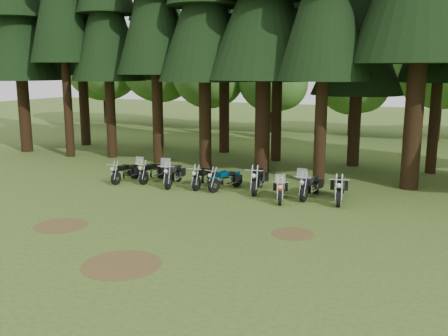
{
  "coord_description": "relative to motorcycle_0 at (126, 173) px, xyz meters",
  "views": [
    {
      "loc": [
        8.97,
        -14.54,
        5.28
      ],
      "look_at": [
        -0.05,
        5.0,
        1.0
      ],
      "focal_mm": 40.0,
      "sensor_mm": 36.0,
      "label": 1
    }
  ],
  "objects": [
    {
      "name": "ground",
      "position": [
        5.01,
        -4.57,
        -0.42
      ],
      "size": [
        120.0,
        120.0,
        0.0
      ],
      "primitive_type": "plane",
      "color": "#3B551F",
      "rests_on": "ground"
    },
    {
      "name": "pine_back_1",
      "position": [
        -4.24,
        9.77,
        9.29
      ],
      "size": [
        4.52,
        4.52,
        16.22
      ],
      "color": "black",
      "rests_on": "ground"
    },
    {
      "name": "pine_back_4",
      "position": [
        9.05,
        8.68,
        7.83
      ],
      "size": [
        4.94,
        4.94,
        13.78
      ],
      "color": "black",
      "rests_on": "ground"
    },
    {
      "name": "decid_0",
      "position": [
        -17.08,
        20.69,
        5.48
      ],
      "size": [
        8.0,
        7.78,
        10.0
      ],
      "color": "black",
      "rests_on": "ground"
    },
    {
      "name": "decid_1",
      "position": [
        -10.97,
        21.19,
        5.41
      ],
      "size": [
        7.91,
        7.69,
        9.88
      ],
      "color": "black",
      "rests_on": "ground"
    },
    {
      "name": "decid_2",
      "position": [
        -5.42,
        20.21,
        4.53
      ],
      "size": [
        6.72,
        6.53,
        8.4
      ],
      "color": "black",
      "rests_on": "ground"
    },
    {
      "name": "decid_3",
      "position": [
        0.3,
        20.56,
        4.09
      ],
      "size": [
        6.12,
        5.95,
        7.65
      ],
      "color": "black",
      "rests_on": "ground"
    },
    {
      "name": "decid_4",
      "position": [
        6.59,
        21.75,
        3.95
      ],
      "size": [
        5.93,
        5.76,
        7.41
      ],
      "color": "black",
      "rests_on": "ground"
    },
    {
      "name": "dirt_patch_0",
      "position": [
        2.01,
        -6.57,
        -0.42
      ],
      "size": [
        1.8,
        1.8,
        0.01
      ],
      "primitive_type": "cylinder",
      "color": "#4C3D1E",
      "rests_on": "ground"
    },
    {
      "name": "dirt_patch_1",
      "position": [
        9.51,
        -4.07,
        -0.42
      ],
      "size": [
        1.4,
        1.4,
        0.01
      ],
      "primitive_type": "cylinder",
      "color": "#4C3D1E",
      "rests_on": "ground"
    },
    {
      "name": "dirt_patch_2",
      "position": [
        6.01,
        -8.57,
        -0.42
      ],
      "size": [
        2.2,
        2.2,
        0.01
      ],
      "primitive_type": "cylinder",
      "color": "#4C3D1E",
      "rests_on": "ground"
    },
    {
      "name": "motorcycle_0",
      "position": [
        0.0,
        0.0,
        0.0
      ],
      "size": [
        0.31,
        2.04,
        0.83
      ],
      "rotation": [
        0.0,
        0.0,
        -0.04
      ],
      "color": "black",
      "rests_on": "ground"
    },
    {
      "name": "motorcycle_1",
      "position": [
        1.12,
        0.6,
        0.03
      ],
      "size": [
        0.4,
        2.15,
        1.36
      ],
      "rotation": [
        0.0,
        0.0,
        -0.02
      ],
      "color": "black",
      "rests_on": "ground"
    },
    {
      "name": "motorcycle_2",
      "position": [
        2.46,
        0.29,
        0.07
      ],
      "size": [
        0.81,
        2.33,
        1.47
      ],
      "rotation": [
        0.0,
        0.0,
        0.23
      ],
      "color": "black",
      "rests_on": "ground"
    },
    {
      "name": "motorcycle_3",
      "position": [
        3.88,
        0.59,
        0.02
      ],
      "size": [
        0.31,
        2.13,
        0.87
      ],
      "rotation": [
        0.0,
        0.0,
        0.02
      ],
      "color": "black",
      "rests_on": "ground"
    },
    {
      "name": "motorcycle_4",
      "position": [
        5.0,
        0.53,
        0.01
      ],
      "size": [
        0.82,
        2.01,
        0.85
      ],
      "rotation": [
        0.0,
        0.0,
        -0.34
      ],
      "color": "black",
      "rests_on": "ground"
    },
    {
      "name": "motorcycle_5",
      "position": [
        6.4,
        0.85,
        0.08
      ],
      "size": [
        0.65,
        2.41,
        0.99
      ],
      "rotation": [
        0.0,
        0.0,
        0.21
      ],
      "color": "black",
      "rests_on": "ground"
    },
    {
      "name": "motorcycle_6",
      "position": [
        7.8,
        -0.23,
        0.02
      ],
      "size": [
        0.87,
        2.06,
        1.31
      ],
      "rotation": [
        0.0,
        0.0,
        0.3
      ],
      "color": "black",
      "rests_on": "ground"
    },
    {
      "name": "motorcycle_7",
      "position": [
        8.76,
        0.75,
        0.05
      ],
      "size": [
        0.46,
        2.27,
        1.43
      ],
      "rotation": [
        0.0,
        0.0,
        -0.06
      ],
      "color": "black",
      "rests_on": "ground"
    },
    {
      "name": "motorcycle_8",
      "position": [
        9.99,
        0.63,
        0.07
      ],
      "size": [
        0.61,
        2.37,
        0.97
      ],
      "rotation": [
        0.0,
        0.0,
        0.2
      ],
      "color": "black",
      "rests_on": "ground"
    }
  ]
}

